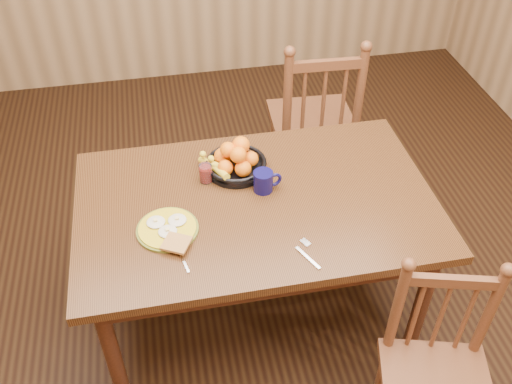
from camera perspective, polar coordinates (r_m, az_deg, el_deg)
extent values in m
cube|color=black|center=(3.11, 0.00, -11.17)|extent=(4.50, 5.00, 0.01)
cube|color=black|center=(2.56, 0.00, -1.21)|extent=(1.60, 1.00, 0.04)
cube|color=black|center=(2.93, -1.57, 3.23)|extent=(1.40, 0.04, 0.10)
cube|color=black|center=(2.33, 1.99, -9.41)|extent=(1.40, 0.04, 0.10)
cube|color=black|center=(2.80, 14.60, -0.36)|extent=(0.04, 0.84, 0.10)
cube|color=black|center=(2.61, -15.74, -4.38)|extent=(0.04, 0.84, 0.10)
cylinder|color=black|center=(2.59, -14.19, -15.33)|extent=(0.07, 0.07, 0.70)
cylinder|color=black|center=(2.77, 16.26, -10.54)|extent=(0.07, 0.07, 0.70)
cylinder|color=black|center=(3.11, -14.25, -3.01)|extent=(0.07, 0.07, 0.70)
cylinder|color=black|center=(3.26, 10.79, 0.24)|extent=(0.07, 0.07, 0.70)
cube|color=#462815|center=(3.50, 5.63, 7.14)|extent=(0.52, 0.49, 0.04)
cylinder|color=#462815|center=(3.84, 7.71, 5.70)|extent=(0.04, 0.04, 0.48)
cylinder|color=#462815|center=(3.77, 1.75, 5.25)|extent=(0.04, 0.04, 0.48)
cylinder|color=#462815|center=(3.56, 9.17, 2.13)|extent=(0.04, 0.04, 0.48)
cylinder|color=#462815|center=(3.47, 2.77, 1.57)|extent=(0.04, 0.04, 0.48)
cylinder|color=#462815|center=(3.22, 10.33, 9.50)|extent=(0.05, 0.05, 0.58)
cylinder|color=#462815|center=(3.13, 3.17, 9.10)|extent=(0.05, 0.05, 0.58)
cylinder|color=#462815|center=(3.20, 6.72, 8.48)|extent=(0.02, 0.02, 0.45)
cube|color=#462815|center=(3.07, 7.10, 12.50)|extent=(0.40, 0.05, 0.06)
cylinder|color=#462815|center=(2.67, 12.28, -17.74)|extent=(0.03, 0.03, 0.41)
cylinder|color=#462815|center=(2.75, 19.75, -17.57)|extent=(0.03, 0.03, 0.41)
cylinder|color=#462815|center=(2.30, 13.94, -11.19)|extent=(0.04, 0.04, 0.50)
cylinder|color=#462815|center=(2.39, 22.27, -11.16)|extent=(0.04, 0.04, 0.50)
cylinder|color=#462815|center=(2.37, 17.94, -11.91)|extent=(0.02, 0.02, 0.38)
cube|color=#462815|center=(2.21, 19.13, -8.45)|extent=(0.34, 0.12, 0.05)
cylinder|color=#59601E|center=(2.44, -8.84, -3.71)|extent=(0.26, 0.26, 0.01)
cylinder|color=gold|center=(2.43, -8.86, -3.60)|extent=(0.24, 0.24, 0.01)
ellipsoid|color=silver|center=(2.45, -9.99, -2.98)|extent=(0.08, 0.08, 0.01)
cube|color=#F2E08C|center=(2.44, -10.02, -2.79)|extent=(0.02, 0.02, 0.01)
ellipsoid|color=silver|center=(2.45, -7.89, -2.79)|extent=(0.08, 0.08, 0.01)
cube|color=#F2E08C|center=(2.44, -7.91, -2.61)|extent=(0.02, 0.02, 0.01)
ellipsoid|color=silver|center=(2.40, -8.83, -3.91)|extent=(0.08, 0.08, 0.01)
cube|color=#F2E08C|center=(2.39, -8.86, -3.73)|extent=(0.02, 0.02, 0.01)
cube|color=brown|center=(2.35, -7.96, -5.08)|extent=(0.14, 0.14, 0.01)
cube|color=silver|center=(2.31, 5.21, -6.57)|extent=(0.08, 0.14, 0.00)
cube|color=silver|center=(2.37, 4.96, -5.03)|extent=(0.04, 0.05, 0.00)
cube|color=silver|center=(2.30, -7.21, -6.96)|extent=(0.04, 0.12, 0.00)
ellipsoid|color=silver|center=(2.35, -7.75, -5.64)|extent=(0.03, 0.04, 0.01)
cylinder|color=#0D0B3C|center=(2.57, 0.72, 1.08)|extent=(0.09, 0.09, 0.10)
torus|color=#0D0B3C|center=(2.58, 1.85, 1.22)|extent=(0.07, 0.03, 0.07)
cylinder|color=black|center=(2.54, 0.73, 1.87)|extent=(0.08, 0.08, 0.00)
cylinder|color=silver|center=(2.63, -5.05, 1.88)|extent=(0.06, 0.06, 0.09)
cylinder|color=maroon|center=(2.64, -5.04, 1.76)|extent=(0.05, 0.05, 0.07)
cylinder|color=black|center=(2.70, -1.99, 2.36)|extent=(0.28, 0.28, 0.02)
torus|color=black|center=(2.68, -2.01, 2.94)|extent=(0.29, 0.29, 0.02)
cylinder|color=black|center=(2.71, -1.99, 2.23)|extent=(0.10, 0.10, 0.01)
sphere|color=orange|center=(2.68, -0.54, 3.32)|extent=(0.07, 0.07, 0.07)
sphere|color=orange|center=(2.73, -1.79, 4.09)|extent=(0.08, 0.08, 0.08)
sphere|color=orange|center=(2.70, -3.35, 3.59)|extent=(0.08, 0.08, 0.08)
sphere|color=orange|center=(2.64, -3.09, 2.45)|extent=(0.07, 0.07, 0.07)
sphere|color=orange|center=(2.63, -1.30, 2.34)|extent=(0.08, 0.08, 0.08)
sphere|color=orange|center=(2.66, -1.51, 4.73)|extent=(0.08, 0.08, 0.08)
sphere|color=orange|center=(2.64, -2.83, 4.24)|extent=(0.07, 0.07, 0.07)
sphere|color=orange|center=(2.61, -1.79, 3.72)|extent=(0.08, 0.08, 0.08)
cylinder|color=yellow|center=(2.64, -3.79, 2.18)|extent=(0.10, 0.17, 0.07)
cylinder|color=yellow|center=(2.68, -4.36, 2.79)|extent=(0.14, 0.15, 0.07)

